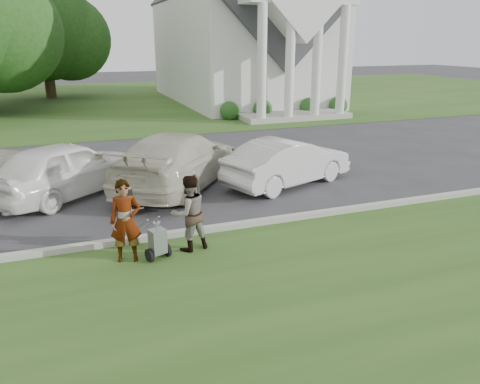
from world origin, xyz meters
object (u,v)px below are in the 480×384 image
striping_cart (157,242)px  car_c (178,160)px  church (242,14)px  tree_back (44,33)px  person_left (126,222)px  parking_meter_near (131,212)px  person_right (189,214)px  car_d (288,162)px  car_b (67,168)px

striping_cart → car_c: car_c is taller
striping_cart → church: bearing=45.8°
tree_back → person_left: tree_back is taller
car_c → person_left: bearing=102.3°
parking_meter_near → car_c: 4.65m
person_right → car_c: (0.85, 4.56, 0.01)m
striping_cart → car_d: 6.08m
person_left → car_d: bearing=43.9°
person_right → church: bearing=-124.8°
church → person_right: church is taller
parking_meter_near → striping_cart: bearing=-54.1°
tree_back → parking_meter_near: (1.94, -29.83, -3.84)m
church → striping_cart: church is taller
tree_back → person_right: tree_back is taller
parking_meter_near → car_d: (5.15, 3.22, -0.18)m
person_right → car_b: (-2.31, 4.76, -0.02)m
tree_back → car_c: 26.22m
car_d → car_c: bearing=52.3°
car_b → car_d: (6.33, -1.19, -0.09)m
person_left → person_right: (1.30, 0.07, -0.03)m
striping_cart → parking_meter_near: (-0.41, 0.56, 0.51)m
car_c → striping_cart: bearing=109.0°
parking_meter_near → car_d: bearing=32.0°
parking_meter_near → car_d: car_d is taller
person_right → car_c: size_ratio=0.29×
person_left → person_right: 1.30m
person_left → car_d: (5.32, 3.64, -0.13)m
person_right → car_b: bearing=-75.8°
tree_back → person_left: (1.77, -30.26, -3.89)m
tree_back → car_d: 27.84m
person_right → car_c: 4.64m
striping_cart → tree_back: bearing=74.6°
church → car_c: church is taller
church → car_b: church is taller
parking_meter_near → car_b: (-1.17, 4.41, -0.09)m
church → striping_cart: size_ratio=23.91×
striping_cart → person_left: size_ratio=0.60×
car_c → church: bearing=-78.6°
parking_meter_near → car_d: 6.08m
car_b → person_left: bearing=153.4°
tree_back → car_b: size_ratio=2.06×
person_left → tree_back: bearing=102.9°
striping_cart → car_c: bearing=51.9°
tree_back → car_d: (7.09, -26.62, -4.02)m
tree_back → car_d: tree_back is taller
car_d → church: bearing=-37.0°
parking_meter_near → car_b: car_b is taller
tree_back → striping_cart: (2.35, -30.40, -4.35)m
parking_meter_near → tree_back: bearing=93.7°
tree_back → church: bearing=-27.8°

